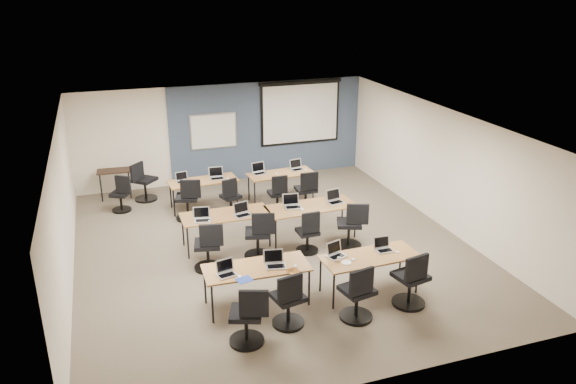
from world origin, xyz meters
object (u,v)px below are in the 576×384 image
object	(u,v)px
task_chair_3	(411,283)
laptop_11	(297,167)
laptop_0	(226,271)
laptop_10	(259,171)
training_table_back_left	(203,182)
task_chair_1	(289,304)
training_table_front_right	(370,258)
laptop_5	(242,212)
projector_screen	(300,109)
utility_table	(114,174)
laptop_1	(275,262)
task_chair_10	(278,196)
laptop_3	(383,247)
training_table_mid_left	(226,216)
laptop_8	(182,179)
task_chair_6	(308,235)
laptop_7	(335,199)
laptop_2	(336,253)
task_chair_4	(209,250)
task_chair_5	(259,238)
task_chair_7	(351,229)
training_table_back_right	(281,175)
laptop_6	(292,204)
task_chair_8	(188,202)
laptop_4	(202,217)
spare_chair_a	(143,184)
task_chair_11	(307,194)
spare_chair_b	(122,196)
laptop_9	(217,176)
task_chair_9	(231,200)
task_chair_2	(358,297)

from	to	relation	value
task_chair_3	laptop_11	world-z (taller)	task_chair_3
laptop_0	laptop_10	xyz separation A→B (m)	(1.95, 4.79, 0.01)
training_table_back_left	task_chair_1	xyz separation A→B (m)	(0.35, -5.44, -0.26)
training_table_front_right	laptop_5	world-z (taller)	laptop_5
training_table_back_left	laptop_10	xyz separation A→B (m)	(1.44, 0.08, 0.12)
projector_screen	utility_table	distance (m)	5.36
laptop_0	laptop_1	distance (m)	0.86
task_chair_10	laptop_3	bearing A→B (deg)	-78.88
training_table_mid_left	laptop_8	xyz separation A→B (m)	(-0.55, 2.30, 0.10)
task_chair_6	laptop_7	bearing A→B (deg)	38.52
projector_screen	laptop_11	distance (m)	2.19
training_table_front_right	laptop_2	size ratio (longest dim) A/B	5.55
task_chair_4	task_chair_5	size ratio (longest dim) A/B	0.99
task_chair_7	laptop_11	bearing A→B (deg)	112.14
training_table_back_right	task_chair_7	size ratio (longest dim) A/B	1.60
training_table_front_right	task_chair_4	world-z (taller)	task_chair_4
laptop_11	task_chair_5	bearing A→B (deg)	-132.00
training_table_mid_left	task_chair_6	bearing A→B (deg)	-28.96
laptop_6	laptop_11	xyz separation A→B (m)	(0.94, 2.34, -0.00)
training_table_front_right	laptop_7	size ratio (longest dim) A/B	4.92
training_table_mid_left	task_chair_4	xyz separation A→B (m)	(-0.55, -0.92, -0.26)
task_chair_6	task_chair_10	distance (m)	2.31
laptop_6	laptop_0	bearing A→B (deg)	-122.57
training_table_mid_left	task_chair_8	xyz separation A→B (m)	(-0.53, 1.65, -0.25)
training_table_back_left	laptop_8	bearing A→B (deg)	167.99
training_table_back_right	laptop_3	size ratio (longest dim) A/B	5.48
laptop_4	laptop_6	xyz separation A→B (m)	(1.96, 0.08, 0.00)
laptop_6	spare_chair_a	world-z (taller)	spare_chair_a
laptop_4	training_table_front_right	bearing A→B (deg)	-34.42
training_table_mid_left	task_chair_6	distance (m)	1.77
laptop_2	laptop_5	xyz separation A→B (m)	(-1.11, 2.32, 0.00)
training_table_mid_left	laptop_3	bearing A→B (deg)	-47.12
task_chair_11	training_table_back_left	bearing A→B (deg)	161.25
training_table_back_right	laptop_5	size ratio (longest dim) A/B	4.96
laptop_10	laptop_7	bearing A→B (deg)	-78.77
projector_screen	task_chair_8	bearing A→B (deg)	-146.85
laptop_3	task_chair_6	xyz separation A→B (m)	(-0.81, 1.68, -0.40)
laptop_4	task_chair_5	size ratio (longest dim) A/B	0.32
training_table_back_right	task_chair_6	size ratio (longest dim) A/B	1.74
task_chair_7	task_chair_1	bearing A→B (deg)	-112.32
laptop_5	spare_chair_b	world-z (taller)	laptop_5
laptop_9	laptop_2	bearing A→B (deg)	-73.58
laptop_4	laptop_9	size ratio (longest dim) A/B	0.95
task_chair_8	task_chair_9	xyz separation A→B (m)	(1.00, -0.03, -0.04)
task_chair_2	task_chair_4	bearing A→B (deg)	117.58
task_chair_9	laptop_10	size ratio (longest dim) A/B	2.70
utility_table	task_chair_1	bearing A→B (deg)	-67.19
task_chair_5	laptop_6	distance (m)	1.22
task_chair_10	laptop_1	bearing A→B (deg)	-107.70
training_table_back_left	task_chair_7	xyz separation A→B (m)	(2.51, -3.14, -0.25)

